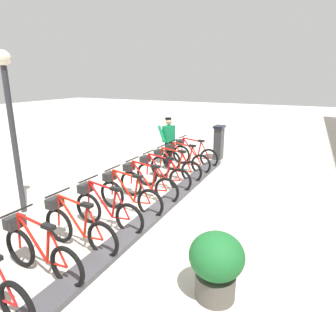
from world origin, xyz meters
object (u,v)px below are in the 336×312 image
(bike_docked_0, at_px, (193,154))
(bike_docked_2, at_px, (173,166))
(bike_docked_6, at_px, (105,209))
(bike_docked_8, at_px, (38,250))
(bike_docked_5, at_px, (128,194))
(bike_docked_1, at_px, (184,159))
(payment_kiosk, at_px, (219,142))
(bike_docked_4, at_px, (146,183))
(bike_docked_7, at_px, (76,227))
(planter_bush, at_px, (216,263))
(lamp_post, at_px, (10,109))
(worker_near_rack, at_px, (168,139))
(bike_docked_3, at_px, (161,174))

(bike_docked_0, relative_size, bike_docked_2, 1.00)
(bike_docked_6, bearing_deg, bike_docked_8, 90.00)
(bike_docked_5, height_order, bike_docked_6, same)
(bike_docked_1, bearing_deg, bike_docked_0, -90.00)
(payment_kiosk, bearing_deg, bike_docked_2, 78.50)
(payment_kiosk, relative_size, bike_docked_4, 0.74)
(bike_docked_4, height_order, bike_docked_7, same)
(bike_docked_1, relative_size, bike_docked_5, 1.00)
(payment_kiosk, relative_size, planter_bush, 1.32)
(bike_docked_0, relative_size, lamp_post, 0.49)
(bike_docked_4, xyz_separation_m, bike_docked_6, (0.00, 1.63, 0.00))
(bike_docked_0, xyz_separation_m, worker_near_rack, (0.84, 0.22, 0.48))
(bike_docked_3, bearing_deg, bike_docked_6, 90.00)
(bike_docked_8, bearing_deg, worker_near_rack, -82.41)
(bike_docked_3, height_order, bike_docked_8, same)
(bike_docked_5, bearing_deg, payment_kiosk, -96.21)
(bike_docked_3, xyz_separation_m, bike_docked_6, (0.00, 2.45, 0.00))
(bike_docked_7, distance_m, bike_docked_8, 0.82)
(payment_kiosk, xyz_separation_m, bike_docked_3, (0.57, 3.62, -0.24))
(worker_near_rack, bearing_deg, bike_docked_5, 102.29)
(lamp_post, bearing_deg, planter_bush, 172.01)
(bike_docked_0, bearing_deg, bike_docked_1, 90.00)
(bike_docked_2, xyz_separation_m, bike_docked_6, (0.00, 3.26, 0.00))
(payment_kiosk, relative_size, bike_docked_7, 0.74)
(lamp_post, bearing_deg, bike_docked_5, -154.47)
(bike_docked_5, bearing_deg, bike_docked_6, 90.00)
(bike_docked_1, height_order, bike_docked_8, same)
(lamp_post, bearing_deg, bike_docked_7, 164.79)
(payment_kiosk, xyz_separation_m, worker_near_rack, (1.41, 1.40, 0.24))
(planter_bush, bearing_deg, bike_docked_0, -65.93)
(bike_docked_6, height_order, worker_near_rack, worker_near_rack)
(bike_docked_2, bearing_deg, planter_bush, 121.88)
(bike_docked_3, relative_size, bike_docked_6, 1.00)
(bike_docked_7, xyz_separation_m, worker_near_rack, (0.84, -5.48, 0.48))
(bike_docked_1, relative_size, bike_docked_8, 1.00)
(bike_docked_2, height_order, worker_near_rack, worker_near_rack)
(bike_docked_7, relative_size, planter_bush, 1.77)
(bike_docked_8, bearing_deg, lamp_post, -32.89)
(bike_docked_4, relative_size, bike_docked_6, 1.00)
(bike_docked_6, bearing_deg, bike_docked_5, -90.00)
(bike_docked_8, relative_size, lamp_post, 0.49)
(bike_docked_5, height_order, bike_docked_7, same)
(payment_kiosk, distance_m, bike_docked_7, 6.91)
(bike_docked_0, relative_size, planter_bush, 1.77)
(bike_docked_0, height_order, bike_docked_1, same)
(lamp_post, xyz_separation_m, planter_bush, (-4.76, 0.67, -1.81))
(bike_docked_6, height_order, lamp_post, lamp_post)
(bike_docked_0, height_order, lamp_post, lamp_post)
(bike_docked_1, height_order, bike_docked_5, same)
(planter_bush, bearing_deg, bike_docked_6, -19.04)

